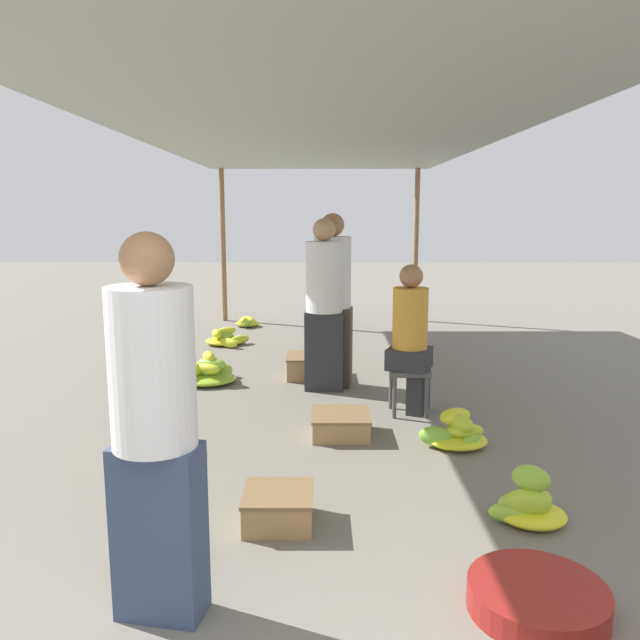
{
  "coord_description": "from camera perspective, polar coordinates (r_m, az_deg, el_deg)",
  "views": [
    {
      "loc": [
        0.01,
        -1.84,
        1.73
      ],
      "look_at": [
        0.0,
        3.28,
        0.84
      ],
      "focal_mm": 35.0,
      "sensor_mm": 36.0,
      "label": 1
    }
  ],
  "objects": [
    {
      "name": "basin_black",
      "position": [
        3.14,
        19.33,
        -22.9
      ],
      "size": [
        0.61,
        0.61,
        0.12
      ],
      "color": "maroon",
      "rests_on": "ground"
    },
    {
      "name": "banana_pile_left_2",
      "position": [
        8.36,
        -8.54,
        -1.69
      ],
      "size": [
        0.6,
        0.7,
        0.23
      ],
      "color": "#C0D12A",
      "rests_on": "ground"
    },
    {
      "name": "banana_pile_left_1",
      "position": [
        6.51,
        -10.17,
        -4.78
      ],
      "size": [
        0.6,
        0.59,
        0.33
      ],
      "color": "#8EBD33",
      "rests_on": "ground"
    },
    {
      "name": "banana_pile_right_0",
      "position": [
        3.85,
        18.67,
        -15.72
      ],
      "size": [
        0.48,
        0.46,
        0.34
      ],
      "color": "#ABC92D",
      "rests_on": "ground"
    },
    {
      "name": "canopy_tarp",
      "position": [
        6.09,
        0.01,
        16.44
      ],
      "size": [
        3.47,
        8.22,
        0.04
      ],
      "primitive_type": "cube",
      "color": "#9EA399",
      "rests_on": "canopy_post_front_left"
    },
    {
      "name": "banana_pile_left_0",
      "position": [
        4.81,
        -14.18,
        -10.41
      ],
      "size": [
        0.46,
        0.42,
        0.28
      ],
      "color": "#9EC330",
      "rests_on": "ground"
    },
    {
      "name": "shopper_walking_far",
      "position": [
        6.04,
        0.47,
        1.63
      ],
      "size": [
        0.39,
        0.38,
        1.68
      ],
      "color": "#2D2D33",
      "rests_on": "ground"
    },
    {
      "name": "canopy_post_back_left",
      "position": [
        10.1,
        -8.76,
        6.72
      ],
      "size": [
        0.08,
        0.08,
        2.41
      ],
      "primitive_type": "cylinder",
      "color": "olive",
      "rests_on": "ground"
    },
    {
      "name": "crate_near",
      "position": [
        3.66,
        -3.75,
        -16.74
      ],
      "size": [
        0.39,
        0.39,
        0.19
      ],
      "color": "#9E7A4C",
      "rests_on": "ground"
    },
    {
      "name": "banana_pile_left_3",
      "position": [
        9.63,
        -6.58,
        -0.16
      ],
      "size": [
        0.36,
        0.54,
        0.16
      ],
      "color": "yellow",
      "rests_on": "ground"
    },
    {
      "name": "vendor_foreground",
      "position": [
        2.71,
        -14.8,
        -9.24
      ],
      "size": [
        0.41,
        0.41,
        1.66
      ],
      "color": "#384766",
      "rests_on": "ground"
    },
    {
      "name": "shopper_walking_mid",
      "position": [
        6.18,
        1.22,
        2.04
      ],
      "size": [
        0.42,
        0.42,
        1.72
      ],
      "color": "#4C4238",
      "rests_on": "ground"
    },
    {
      "name": "crate_far",
      "position": [
        4.96,
        1.98,
        -9.5
      ],
      "size": [
        0.46,
        0.46,
        0.18
      ],
      "color": "#9E7A4C",
      "rests_on": "ground"
    },
    {
      "name": "stool",
      "position": [
        5.47,
        8.19,
        -5.2
      ],
      "size": [
        0.34,
        0.34,
        0.4
      ],
      "color": "#4C4C4C",
      "rests_on": "ground"
    },
    {
      "name": "crate_mid",
      "position": [
        6.64,
        -0.86,
        -4.22
      ],
      "size": [
        0.49,
        0.49,
        0.24
      ],
      "color": "#9E7A4C",
      "rests_on": "ground"
    },
    {
      "name": "banana_pile_right_1",
      "position": [
        4.85,
        12.42,
        -10.01
      ],
      "size": [
        0.53,
        0.43,
        0.28
      ],
      "color": "#8CBC33",
      "rests_on": "ground"
    },
    {
      "name": "vendor_seated",
      "position": [
        5.4,
        8.45,
        -1.57
      ],
      "size": [
        0.45,
        0.45,
        1.3
      ],
      "color": "#2D2D33",
      "rests_on": "ground"
    },
    {
      "name": "canopy_post_back_right",
      "position": [
        10.09,
        8.84,
        6.72
      ],
      "size": [
        0.08,
        0.08,
        2.41
      ],
      "primitive_type": "cylinder",
      "color": "olive",
      "rests_on": "ground"
    }
  ]
}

